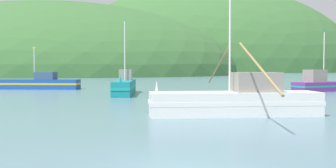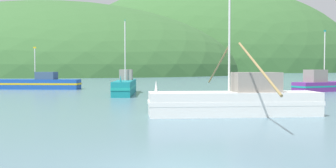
% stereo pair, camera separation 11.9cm
% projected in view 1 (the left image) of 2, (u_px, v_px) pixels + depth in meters
% --- Properties ---
extents(hill_mid_right, '(139.94, 111.95, 54.23)m').
position_uv_depth(hill_mid_right, '(55.00, 74.00, 157.72)').
color(hill_mid_right, '#386633').
rests_on(hill_mid_right, ground).
extents(hill_mid_left, '(191.21, 152.97, 106.72)m').
position_uv_depth(hill_mid_left, '(203.00, 71.00, 263.68)').
color(hill_mid_left, '#386633').
rests_on(hill_mid_left, ground).
extents(fishing_boat_purple, '(8.47, 5.78, 7.17)m').
position_uv_depth(fishing_boat_purple, '(322.00, 84.00, 48.08)').
color(fishing_boat_purple, '#6B2D84').
rests_on(fishing_boat_purple, ground).
extents(fishing_boat_blue, '(11.27, 3.19, 5.45)m').
position_uv_depth(fishing_boat_blue, '(37.00, 83.00, 52.80)').
color(fishing_boat_blue, '#19479E').
rests_on(fishing_boat_blue, ground).
extents(fishing_boat_teal, '(1.86, 10.70, 7.88)m').
position_uv_depth(fishing_boat_teal, '(125.00, 86.00, 43.14)').
color(fishing_boat_teal, '#147F84').
rests_on(fishing_boat_teal, ground).
extents(fishing_boat_white, '(10.19, 15.27, 7.64)m').
position_uv_depth(fishing_boat_white, '(237.00, 101.00, 24.09)').
color(fishing_boat_white, white).
rests_on(fishing_boat_white, ground).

